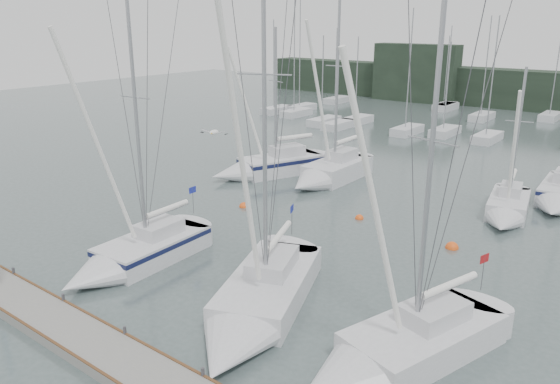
% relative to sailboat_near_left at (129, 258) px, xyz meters
% --- Properties ---
extents(ground, '(160.00, 160.00, 0.00)m').
position_rel_sailboat_near_left_xyz_m(ground, '(7.00, 0.04, -0.56)').
color(ground, '#485755').
rests_on(ground, ground).
extents(dock, '(24.00, 2.00, 0.40)m').
position_rel_sailboat_near_left_xyz_m(dock, '(7.00, -4.96, -0.36)').
color(dock, slate).
rests_on(dock, ground).
extents(far_building_left, '(12.00, 3.00, 8.00)m').
position_rel_sailboat_near_left_xyz_m(far_building_left, '(-13.00, 60.04, 3.44)').
color(far_building_left, black).
rests_on(far_building_left, ground).
extents(mast_forest, '(57.13, 27.39, 14.74)m').
position_rel_sailboat_near_left_xyz_m(mast_forest, '(2.62, 42.50, -0.07)').
color(mast_forest, silver).
rests_on(mast_forest, ground).
extents(sailboat_near_left, '(3.10, 8.41, 13.49)m').
position_rel_sailboat_near_left_xyz_m(sailboat_near_left, '(0.00, 0.00, 0.00)').
color(sailboat_near_left, silver).
rests_on(sailboat_near_left, ground).
extents(sailboat_near_center, '(6.35, 10.17, 15.97)m').
position_rel_sailboat_near_left_xyz_m(sailboat_near_center, '(7.80, -0.14, -0.03)').
color(sailboat_near_center, silver).
rests_on(sailboat_near_center, ground).
extents(sailboat_near_right, '(5.15, 8.89, 13.08)m').
position_rel_sailboat_near_left_xyz_m(sailboat_near_right, '(13.26, 0.41, -0.03)').
color(sailboat_near_right, silver).
rests_on(sailboat_near_right, ground).
extents(sailboat_mid_a, '(5.87, 9.26, 11.67)m').
position_rel_sailboat_near_left_xyz_m(sailboat_mid_a, '(-5.24, 16.37, 0.09)').
color(sailboat_mid_a, silver).
rests_on(sailboat_mid_a, ground).
extents(sailboat_mid_b, '(2.79, 8.26, 13.68)m').
position_rel_sailboat_near_left_xyz_m(sailboat_mid_b, '(-0.45, 17.65, 0.08)').
color(sailboat_mid_b, silver).
rests_on(sailboat_mid_b, ground).
extents(sailboat_mid_c, '(3.36, 6.93, 9.46)m').
position_rel_sailboat_near_left_xyz_m(sailboat_mid_c, '(12.10, 17.85, -0.05)').
color(sailboat_mid_c, silver).
rests_on(sailboat_mid_c, ground).
extents(buoy_a, '(0.51, 0.51, 0.51)m').
position_rel_sailboat_near_left_xyz_m(buoy_a, '(5.19, 12.66, -0.56)').
color(buoy_a, '#F55315').
rests_on(buoy_a, ground).
extents(buoy_b, '(0.68, 0.68, 0.68)m').
position_rel_sailboat_near_left_xyz_m(buoy_b, '(11.18, 11.77, -0.56)').
color(buoy_b, '#F55315').
rests_on(buoy_b, ground).
extents(buoy_c, '(0.59, 0.59, 0.59)m').
position_rel_sailboat_near_left_xyz_m(buoy_c, '(-1.66, 10.07, -0.56)').
color(buoy_c, '#F55315').
rests_on(buoy_c, ground).
extents(seagull, '(1.01, 0.49, 0.20)m').
position_rel_sailboat_near_left_xyz_m(seagull, '(5.50, 0.43, 6.63)').
color(seagull, white).
rests_on(seagull, ground).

